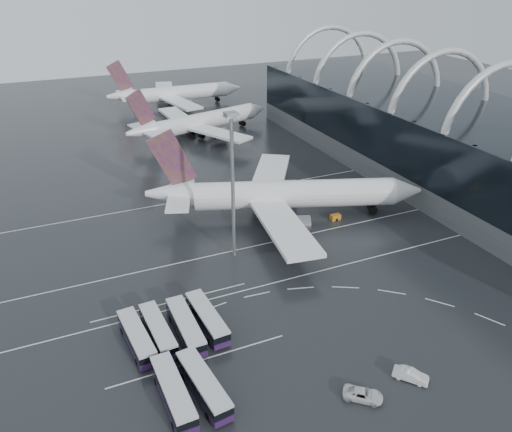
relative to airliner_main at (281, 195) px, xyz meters
name	(u,v)px	position (x,y,z in m)	size (l,w,h in m)	color
ground	(292,272)	(-8.66, -22.43, -5.48)	(420.00, 420.00, 0.00)	black
terminal	(467,146)	(52.90, -2.60, 5.39)	(42.00, 160.00, 34.90)	#56585B
lane_marking_near	(296,277)	(-8.66, -24.43, -5.47)	(120.00, 0.25, 0.01)	silver
lane_marking_mid	(266,244)	(-8.66, -10.43, -5.47)	(120.00, 0.25, 0.01)	silver
lane_marking_far	(221,194)	(-8.66, 17.57, -5.47)	(120.00, 0.25, 0.01)	silver
bus_bay_line_south	(199,361)	(-32.66, -38.43, -5.47)	(28.00, 0.25, 0.01)	silver
bus_bay_line_north	(171,302)	(-32.66, -22.43, -5.47)	(28.00, 0.25, 0.01)	silver
airliner_main	(281,195)	(0.00, 0.00, 0.00)	(62.71, 54.40, 21.88)	white
airliner_gate_b	(199,122)	(1.43, 66.42, -0.62)	(55.24, 48.96, 19.43)	white
airliner_gate_c	(174,94)	(4.68, 109.76, -0.43)	(56.52, 52.33, 20.20)	white
bus_row_near_a	(137,337)	(-40.50, -31.34, -3.79)	(3.89, 12.66, 3.07)	#321544
bus_row_near_b	(158,330)	(-37.08, -31.08, -3.81)	(3.45, 12.49, 3.04)	#321544
bus_row_near_c	(186,326)	(-32.79, -31.97, -3.71)	(3.22, 13.08, 3.22)	#321544
bus_row_near_d	(207,318)	(-28.96, -31.36, -3.75)	(3.63, 12.91, 3.14)	#321544
bus_row_far_a	(173,392)	(-38.29, -44.59, -3.72)	(3.38, 13.05, 3.20)	#321544
bus_row_far_b	(204,385)	(-34.09, -44.94, -3.74)	(4.32, 13.08, 3.16)	#321544
van_curve_a	(363,394)	(-14.31, -54.57, -4.72)	(2.53, 5.49, 1.53)	silver
van_curve_c	(411,375)	(-5.98, -54.39, -4.64)	(1.77, 5.06, 1.67)	silver
floodlight_mast	(232,170)	(-16.59, -12.16, 13.32)	(2.29, 2.29, 29.89)	gray
gse_cart_belly_a	(335,217)	(10.98, -6.81, -4.84)	(2.36, 1.39, 1.28)	orange
gse_cart_belly_b	(323,185)	(18.07, 10.67, -4.89)	(2.16, 1.28, 1.18)	slate
gse_cart_belly_c	(271,224)	(-4.29, -3.86, -4.88)	(2.21, 1.31, 1.21)	orange
gse_cart_belly_d	(352,194)	(21.93, 2.82, -4.83)	(2.40, 1.42, 1.31)	slate
gse_cart_belly_e	(283,187)	(7.77, 14.22, -4.96)	(1.89, 1.12, 1.03)	orange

